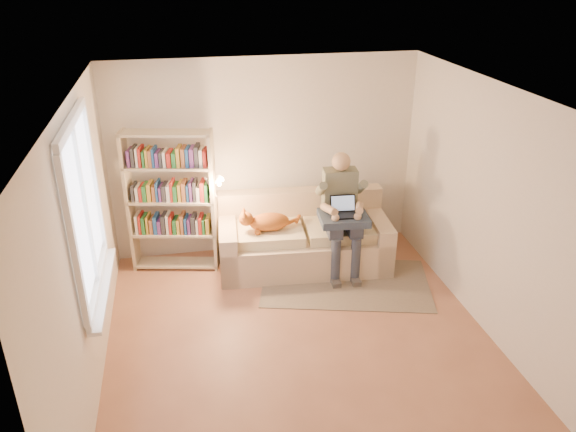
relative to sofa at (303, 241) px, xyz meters
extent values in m
plane|color=#975F44|center=(-0.39, -1.65, -0.33)|extent=(4.50, 4.50, 0.00)
cube|color=white|center=(-0.39, -1.65, 2.27)|extent=(4.00, 4.50, 0.02)
cube|color=silver|center=(-2.39, -1.65, 0.97)|extent=(0.02, 4.50, 2.60)
cube|color=silver|center=(1.61, -1.65, 0.97)|extent=(0.02, 4.50, 2.60)
cube|color=silver|center=(-0.39, 0.60, 0.97)|extent=(4.00, 0.02, 2.60)
cube|color=silver|center=(-0.39, -3.90, 0.97)|extent=(4.00, 0.02, 2.60)
plane|color=white|center=(-2.36, -1.45, 1.32)|extent=(0.00, 1.50, 1.50)
cube|color=white|center=(-2.35, -1.45, 2.11)|extent=(0.05, 1.50, 0.08)
cube|color=white|center=(-2.35, -1.45, 0.53)|extent=(0.05, 1.50, 0.08)
cube|color=white|center=(-2.35, -1.45, 1.32)|extent=(0.04, 0.05, 1.50)
cube|color=white|center=(-2.31, -1.45, 0.48)|extent=(0.12, 1.52, 0.04)
cube|color=beige|center=(0.00, -0.05, -0.11)|extent=(2.23, 1.14, 0.45)
cube|color=beige|center=(0.03, 0.33, 0.35)|extent=(2.17, 0.39, 0.46)
cube|color=beige|center=(-0.97, 0.03, -0.01)|extent=(0.29, 0.98, 0.65)
cube|color=beige|center=(0.96, -0.12, -0.01)|extent=(0.29, 0.98, 0.65)
cube|color=beige|center=(-0.49, -0.06, 0.18)|extent=(0.97, 0.72, 0.13)
cube|color=beige|center=(0.48, -0.14, 0.18)|extent=(0.97, 0.72, 0.13)
cube|color=slate|center=(0.45, -0.05, 0.69)|extent=(0.43, 0.26, 0.57)
sphere|color=tan|center=(0.45, -0.07, 1.08)|extent=(0.23, 0.23, 0.23)
cube|color=#333947|center=(0.30, -0.31, 0.34)|extent=(0.20, 0.48, 0.18)
cube|color=#333947|center=(0.55, -0.33, 0.34)|extent=(0.20, 0.48, 0.18)
cylinder|color=#333947|center=(0.28, -0.54, -0.03)|extent=(0.12, 0.12, 0.60)
cylinder|color=#333947|center=(0.53, -0.56, -0.03)|extent=(0.12, 0.12, 0.60)
ellipsoid|color=orange|center=(-0.49, -0.09, 0.36)|extent=(0.53, 0.31, 0.23)
sphere|color=orange|center=(-0.79, -0.11, 0.44)|extent=(0.18, 0.18, 0.18)
cylinder|color=orange|center=(-0.22, -0.06, 0.32)|extent=(0.25, 0.07, 0.07)
cube|color=#2C3A4D|center=(0.44, -0.34, 0.45)|extent=(0.63, 0.53, 0.09)
cube|color=black|center=(0.44, -0.38, 0.50)|extent=(0.33, 0.24, 0.02)
cube|color=black|center=(0.45, -0.27, 0.61)|extent=(0.32, 0.11, 0.20)
plane|color=#8CA5CC|center=(0.45, -0.27, 0.61)|extent=(0.29, 0.11, 0.27)
cube|color=#BEB08F|center=(-2.14, 0.36, 0.58)|extent=(0.10, 0.28, 1.83)
cube|color=#BEB08F|center=(-1.11, 0.14, 0.58)|extent=(0.10, 0.28, 1.83)
cube|color=#BEB08F|center=(-1.63, 0.25, -0.28)|extent=(1.12, 0.50, 0.03)
cube|color=#BEB08F|center=(-1.63, 0.25, 0.16)|extent=(1.12, 0.50, 0.03)
cube|color=#BEB08F|center=(-1.63, 0.25, 0.61)|extent=(1.12, 0.50, 0.03)
cube|color=#BEB08F|center=(-1.63, 0.25, 1.05)|extent=(1.12, 0.50, 0.03)
cube|color=#BEB08F|center=(-1.63, 0.25, 1.47)|extent=(1.12, 0.50, 0.03)
cube|color=#267233|center=(-1.63, 0.25, 0.29)|extent=(0.96, 0.41, 0.22)
cube|color=gold|center=(-1.63, 0.25, 0.73)|extent=(0.96, 0.41, 0.22)
cube|color=#995933|center=(-1.63, 0.25, 1.18)|extent=(0.96, 0.41, 0.22)
cylinder|color=white|center=(-1.19, 0.16, 0.64)|extent=(0.10, 0.10, 0.04)
cone|color=white|center=(-1.06, 0.01, 0.92)|extent=(0.15, 0.17, 0.15)
cube|color=#7C6F5A|center=(0.41, -0.59, -0.33)|extent=(2.29, 1.69, 0.01)
camera|label=1|loc=(-1.47, -6.30, 3.38)|focal=35.00mm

